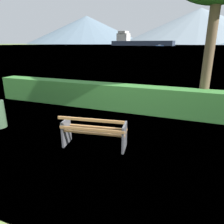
% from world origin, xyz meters
% --- Properties ---
extents(ground_plane, '(1400.00, 1400.00, 0.00)m').
position_xyz_m(ground_plane, '(0.00, 0.00, 0.00)').
color(ground_plane, olive).
extents(water_surface, '(620.00, 620.00, 0.00)m').
position_xyz_m(water_surface, '(0.00, 307.31, 0.00)').
color(water_surface, '#6B8EA3').
rests_on(water_surface, ground_plane).
extents(park_bench, '(1.68, 0.81, 0.87)m').
position_xyz_m(park_bench, '(0.01, -0.06, 0.42)').
color(park_bench, '#A0703F').
rests_on(park_bench, ground_plane).
extents(hedge_row, '(12.30, 0.69, 1.01)m').
position_xyz_m(hedge_row, '(0.00, 3.22, 0.50)').
color(hedge_row, '#387A33').
rests_on(hedge_row, ground_plane).
extents(cargo_ship_large, '(69.73, 21.24, 15.29)m').
position_xyz_m(cargo_ship_large, '(-59.58, 228.95, 4.27)').
color(cargo_ship_large, '#2D384C').
rests_on(cargo_ship_large, water_surface).
extents(fishing_boat_near, '(7.20, 2.77, 1.12)m').
position_xyz_m(fishing_boat_near, '(-31.59, 207.06, 0.41)').
color(fishing_boat_near, '#335693').
rests_on(fishing_boat_near, water_surface).
extents(distant_hills, '(904.23, 470.27, 82.18)m').
position_xyz_m(distant_hills, '(-62.18, 577.62, 35.68)').
color(distant_hills, slate).
rests_on(distant_hills, ground_plane).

